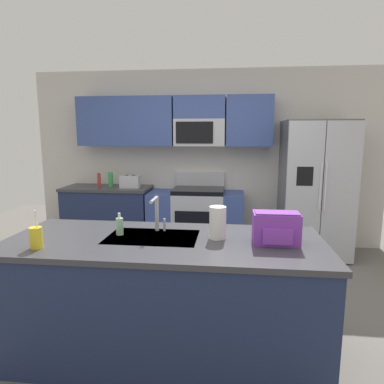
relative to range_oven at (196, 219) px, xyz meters
The scene contains 14 objects.
ground_plane 1.86m from the range_oven, 86.56° to the right, with size 9.00×9.00×0.00m, color #66605B.
kitchen_wall_unit 1.07m from the range_oven, 96.99° to the left, with size 5.20×0.43×2.60m.
back_counter 1.32m from the range_oven, behind, with size 1.27×0.63×0.90m.
range_oven is the anchor object (origin of this frame).
refrigerator 1.71m from the range_oven, ahead, with size 0.90×0.76×1.85m.
island_counter 2.41m from the range_oven, 89.79° to the right, with size 2.33×0.95×0.90m.
toaster 1.10m from the range_oven, behind, with size 0.28×0.16×0.18m.
pepper_mill 1.55m from the range_oven, behind, with size 0.05×0.05×0.20m, color #B2332D.
bottle_green 1.38m from the range_oven, behind, with size 0.07×0.07×0.21m, color green.
sink_faucet 2.31m from the range_oven, 92.18° to the right, with size 0.08×0.21×0.28m.
drink_cup_yellow 2.87m from the range_oven, 106.65° to the right, with size 0.08×0.08×0.27m.
soap_dispenser 2.42m from the range_oven, 98.54° to the right, with size 0.06×0.06×0.17m.
paper_towel_roll 2.45m from the range_oven, 80.33° to the right, with size 0.12×0.12×0.24m, color white.
backpack 2.61m from the range_oven, 71.44° to the right, with size 0.32×0.22×0.23m.
Camera 1 is at (0.38, -2.95, 1.66)m, focal length 31.52 mm.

